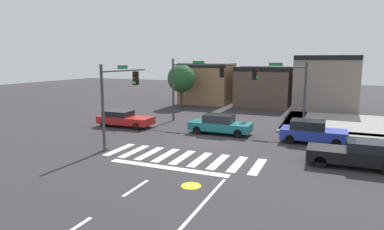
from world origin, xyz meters
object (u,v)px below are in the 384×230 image
object	(u,v)px
traffic_signal_northwest	(194,79)
car_blue	(312,132)
traffic_signal_southwest	(119,89)
car_teal	(220,124)
traffic_signal_northeast	(281,83)
car_black	(356,154)
roadside_tree	(181,79)
car_red	(124,119)

from	to	relation	value
traffic_signal_northwest	car_blue	world-z (taller)	traffic_signal_northwest
traffic_signal_southwest	car_teal	size ratio (longest dim) A/B	1.14
traffic_signal_northeast	car_black	xyz separation A→B (m)	(5.08, -8.24, -3.06)
traffic_signal_southwest	car_black	distance (m)	14.36
traffic_signal_northeast	roadside_tree	world-z (taller)	traffic_signal_northeast
traffic_signal_northeast	traffic_signal_southwest	bearing A→B (deg)	45.38
traffic_signal_southwest	car_red	bearing A→B (deg)	32.45
car_blue	car_teal	world-z (taller)	car_blue
traffic_signal_southwest	traffic_signal_northeast	bearing A→B (deg)	-44.62
car_red	traffic_signal_southwest	bearing A→B (deg)	-57.55
car_black	car_red	world-z (taller)	car_black
traffic_signal_northeast	car_teal	world-z (taller)	traffic_signal_northeast
traffic_signal_northwest	car_red	size ratio (longest dim) A/B	1.21
traffic_signal_northeast	roadside_tree	bearing A→B (deg)	-33.76
car_teal	traffic_signal_southwest	bearing A→B (deg)	-132.02
traffic_signal_northeast	car_teal	bearing A→B (deg)	41.62
car_red	roadside_tree	bearing A→B (deg)	91.33
car_blue	roadside_tree	world-z (taller)	roadside_tree
car_black	car_red	xyz separation A→B (m)	(-17.29, 4.29, -0.02)
car_red	car_blue	bearing A→B (deg)	0.85
car_blue	car_red	world-z (taller)	car_blue
car_teal	roadside_tree	bearing A→B (deg)	126.04
traffic_signal_southwest	traffic_signal_northwest	xyz separation A→B (m)	(1.44, 9.26, 0.21)
traffic_signal_northwest	car_blue	size ratio (longest dim) A/B	1.34
traffic_signal_northwest	car_blue	xyz separation A→B (m)	(10.19, -3.92, -3.11)
car_red	roadside_tree	size ratio (longest dim) A/B	0.93
traffic_signal_southwest	roadside_tree	world-z (taller)	traffic_signal_southwest
traffic_signal_southwest	traffic_signal_northwest	size ratio (longest dim) A/B	0.94
traffic_signal_northwest	car_black	distance (m)	15.48
traffic_signal_northeast	car_blue	distance (m)	5.48
traffic_signal_northwest	car_black	bearing A→B (deg)	-33.81
traffic_signal_northeast	roadside_tree	size ratio (longest dim) A/B	1.07
car_black	roadside_tree	xyz separation A→B (m)	(-17.57, 16.59, 2.67)
traffic_signal_southwest	car_blue	bearing A→B (deg)	-65.33
traffic_signal_southwest	roadside_tree	bearing A→B (deg)	11.50
car_blue	car_red	xyz separation A→B (m)	(-14.89, -0.22, -0.09)
traffic_signal_southwest	traffic_signal_northwest	world-z (taller)	traffic_signal_northwest
traffic_signal_northeast	traffic_signal_northwest	size ratio (longest dim) A/B	0.95
traffic_signal_southwest	car_black	bearing A→B (deg)	-86.60
car_black	car_blue	bearing A→B (deg)	-62.02
traffic_signal_southwest	traffic_signal_northeast	world-z (taller)	traffic_signal_northeast
car_black	roadside_tree	distance (m)	24.31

